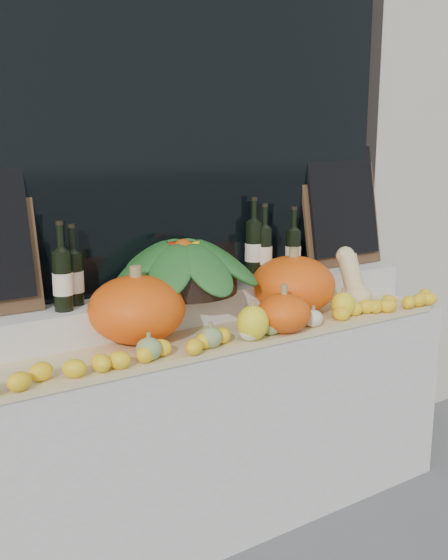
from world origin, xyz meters
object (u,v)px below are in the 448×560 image
at_px(butternut_squash, 353,282).
at_px(wine_bottle_tall, 254,249).
at_px(produce_bowl, 184,266).
at_px(pumpkin_right, 293,285).
at_px(pumpkin_left, 137,309).

height_order(butternut_squash, wine_bottle_tall, wine_bottle_tall).
distance_m(produce_bowl, wine_bottle_tall, 0.42).
height_order(pumpkin_right, produce_bowl, produce_bowl).
distance_m(pumpkin_left, produce_bowl, 0.35).
relative_size(pumpkin_right, wine_bottle_tall, 1.00).
distance_m(pumpkin_right, butternut_squash, 0.31).
xyz_separation_m(pumpkin_left, wine_bottle_tall, (0.71, 0.21, 0.14)).
relative_size(pumpkin_left, butternut_squash, 1.33).
bearing_deg(pumpkin_right, pumpkin_left, 179.71).
distance_m(pumpkin_right, wine_bottle_tall, 0.26).
height_order(pumpkin_left, produce_bowl, produce_bowl).
relative_size(produce_bowl, wine_bottle_tall, 1.83).
xyz_separation_m(pumpkin_left, produce_bowl, (0.30, 0.15, 0.12)).
bearing_deg(butternut_squash, produce_bowl, 163.43).
xyz_separation_m(pumpkin_right, butternut_squash, (0.30, -0.08, -0.01)).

